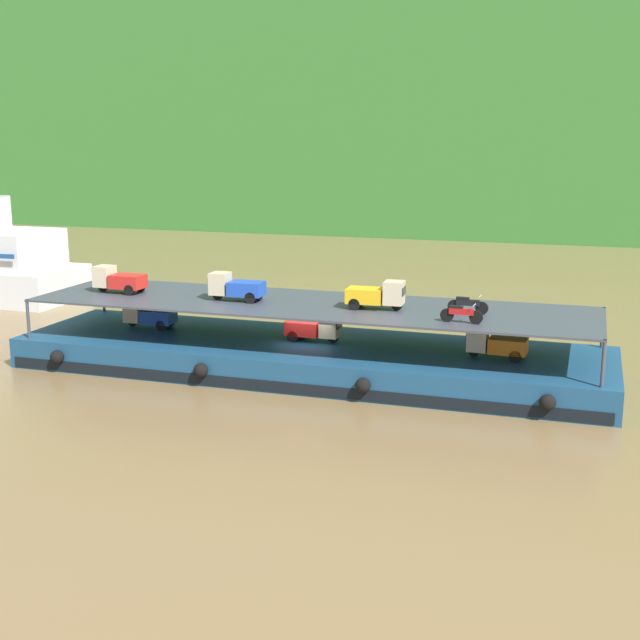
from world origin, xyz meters
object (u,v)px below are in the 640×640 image
mini_truck_upper_fore (377,295)px  motorcycle_upper_port (461,313)px  mini_truck_upper_stern (118,280)px  mini_truck_upper_mid (236,287)px  motorcycle_upper_centre (467,304)px  mini_truck_lower_aft (315,328)px  mini_truck_lower_mid (496,343)px  cargo_barge (309,357)px  mini_truck_lower_stern (149,315)px

mini_truck_upper_fore → motorcycle_upper_port: mini_truck_upper_fore is taller
mini_truck_upper_stern → mini_truck_upper_mid: 6.74m
mini_truck_upper_stern → motorcycle_upper_centre: bearing=1.0°
mini_truck_lower_aft → mini_truck_lower_mid: 9.02m
motorcycle_upper_port → motorcycle_upper_centre: 2.13m
mini_truck_upper_stern → mini_truck_upper_mid: size_ratio=1.00×
cargo_barge → mini_truck_lower_aft: mini_truck_lower_aft is taller
mini_truck_lower_mid → motorcycle_upper_port: 3.02m
mini_truck_lower_stern → motorcycle_upper_port: size_ratio=1.46×
mini_truck_upper_stern → motorcycle_upper_port: mini_truck_upper_stern is taller
mini_truck_lower_aft → mini_truck_upper_stern: size_ratio=1.00×
mini_truck_upper_stern → motorcycle_upper_centre: 18.23m
mini_truck_lower_aft → motorcycle_upper_port: (7.65, -2.57, 1.74)m
mini_truck_lower_mid → mini_truck_upper_mid: (-12.87, -0.36, 2.00)m
mini_truck_lower_stern → motorcycle_upper_centre: (17.05, -0.59, 1.74)m
cargo_barge → motorcycle_upper_centre: 8.40m
mini_truck_upper_stern → mini_truck_upper_fore: bearing=0.1°
mini_truck_upper_fore → mini_truck_upper_stern: bearing=-179.9°
cargo_barge → mini_truck_lower_mid: 9.27m
mini_truck_lower_stern → mini_truck_upper_stern: (-1.17, -0.93, 2.00)m
mini_truck_upper_mid → mini_truck_lower_stern: bearing=169.6°
mini_truck_lower_aft → mini_truck_upper_fore: bearing=-12.6°
mini_truck_upper_mid → mini_truck_upper_fore: size_ratio=1.00×
cargo_barge → mini_truck_upper_stern: size_ratio=10.65×
mini_truck_lower_mid → mini_truck_upper_stern: bearing=-179.2°
mini_truck_upper_fore → motorcycle_upper_centre: size_ratio=1.46×
cargo_barge → mini_truck_lower_stern: 9.41m
mini_truck_lower_stern → mini_truck_lower_aft: same height
mini_truck_lower_stern → motorcycle_upper_centre: bearing=-2.0°
cargo_barge → mini_truck_lower_stern: (-9.27, 0.62, 1.44)m
mini_truck_lower_aft → motorcycle_upper_port: motorcycle_upper_port is taller
cargo_barge → mini_truck_upper_fore: mini_truck_upper_fore is taller
mini_truck_upper_fore → motorcycle_upper_centre: mini_truck_upper_fore is taller
mini_truck_lower_stern → mini_truck_lower_mid: bearing=-2.0°
mini_truck_upper_fore → motorcycle_upper_centre: bearing=4.2°
mini_truck_upper_stern → motorcycle_upper_port: bearing=-5.6°
mini_truck_lower_stern → mini_truck_upper_fore: 12.98m
mini_truck_lower_stern → mini_truck_upper_fore: bearing=-4.1°
cargo_barge → motorcycle_upper_port: motorcycle_upper_port is taller
cargo_barge → mini_truck_lower_stern: bearing=176.2°
mini_truck_lower_mid → motorcycle_upper_port: (-1.35, -2.06, 1.74)m
mini_truck_upper_fore → motorcycle_upper_centre: 4.28m
mini_truck_upper_stern → cargo_barge: bearing=1.7°
mini_truck_lower_stern → mini_truck_upper_mid: mini_truck_upper_mid is taller
motorcycle_upper_port → mini_truck_upper_fore: bearing=157.1°
mini_truck_lower_aft → mini_truck_lower_mid: (9.01, -0.50, 0.00)m
mini_truck_lower_mid → motorcycle_upper_centre: bearing=177.3°
mini_truck_lower_aft → mini_truck_lower_stern: bearing=179.1°
mini_truck_upper_mid → mini_truck_upper_fore: bearing=0.9°
mini_truck_lower_aft → mini_truck_upper_stern: mini_truck_upper_stern is taller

